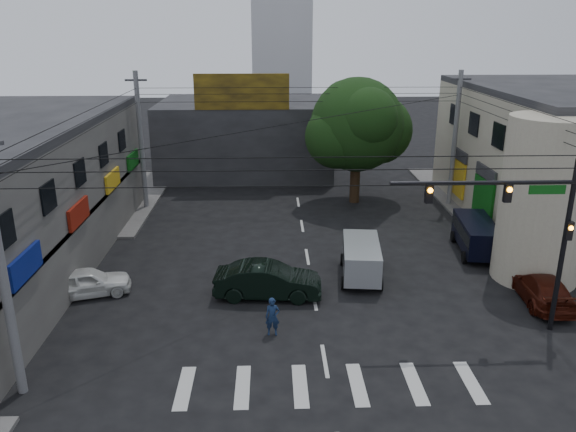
{
  "coord_description": "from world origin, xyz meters",
  "views": [
    {
      "loc": [
        -1.97,
        -21.05,
        11.83
      ],
      "look_at": [
        -1.15,
        4.0,
        3.37
      ],
      "focal_mm": 35.0,
      "sensor_mm": 36.0,
      "label": 1
    }
  ],
  "objects_px": {
    "traffic_officer": "(273,317)",
    "utility_pole_far_left": "(141,142)",
    "dark_sedan": "(268,281)",
    "navy_van": "(476,237)",
    "street_tree": "(357,125)",
    "utility_pole_near_left": "(1,268)",
    "traffic_gantry": "(526,219)",
    "utility_pole_far_right": "(455,140)",
    "white_compact": "(87,282)",
    "silver_minivan": "(361,261)",
    "maroon_sedan": "(542,288)"
  },
  "relations": [
    {
      "from": "maroon_sedan",
      "to": "utility_pole_far_right",
      "type": "bearing_deg",
      "value": -86.21
    },
    {
      "from": "street_tree",
      "to": "traffic_officer",
      "type": "xyz_separation_m",
      "value": [
        -5.93,
        -18.02,
        -4.67
      ]
    },
    {
      "from": "traffic_gantry",
      "to": "traffic_officer",
      "type": "bearing_deg",
      "value": -179.89
    },
    {
      "from": "silver_minivan",
      "to": "utility_pole_far_right",
      "type": "bearing_deg",
      "value": -28.08
    },
    {
      "from": "white_compact",
      "to": "navy_van",
      "type": "bearing_deg",
      "value": -93.9
    },
    {
      "from": "traffic_gantry",
      "to": "traffic_officer",
      "type": "height_order",
      "value": "traffic_gantry"
    },
    {
      "from": "utility_pole_near_left",
      "to": "white_compact",
      "type": "height_order",
      "value": "utility_pole_near_left"
    },
    {
      "from": "traffic_gantry",
      "to": "navy_van",
      "type": "bearing_deg",
      "value": 80.16
    },
    {
      "from": "utility_pole_far_left",
      "to": "traffic_officer",
      "type": "relative_size",
      "value": 5.74
    },
    {
      "from": "utility_pole_far_right",
      "to": "dark_sedan",
      "type": "relative_size",
      "value": 1.84
    },
    {
      "from": "silver_minivan",
      "to": "traffic_officer",
      "type": "relative_size",
      "value": 2.69
    },
    {
      "from": "silver_minivan",
      "to": "utility_pole_near_left",
      "type": "bearing_deg",
      "value": 130.55
    },
    {
      "from": "dark_sedan",
      "to": "utility_pole_near_left",
      "type": "bearing_deg",
      "value": 133.41
    },
    {
      "from": "utility_pole_far_right",
      "to": "traffic_gantry",
      "type": "bearing_deg",
      "value": -98.94
    },
    {
      "from": "navy_van",
      "to": "utility_pole_far_right",
      "type": "bearing_deg",
      "value": -1.27
    },
    {
      "from": "utility_pole_near_left",
      "to": "traffic_officer",
      "type": "distance_m",
      "value": 10.0
    },
    {
      "from": "traffic_gantry",
      "to": "utility_pole_near_left",
      "type": "height_order",
      "value": "utility_pole_near_left"
    },
    {
      "from": "traffic_gantry",
      "to": "utility_pole_near_left",
      "type": "relative_size",
      "value": 0.78
    },
    {
      "from": "white_compact",
      "to": "utility_pole_far_left",
      "type": "bearing_deg",
      "value": -16.9
    },
    {
      "from": "traffic_officer",
      "to": "navy_van",
      "type": "bearing_deg",
      "value": 36.85
    },
    {
      "from": "street_tree",
      "to": "maroon_sedan",
      "type": "xyz_separation_m",
      "value": [
        6.22,
        -15.54,
        -4.81
      ]
    },
    {
      "from": "maroon_sedan",
      "to": "silver_minivan",
      "type": "bearing_deg",
      "value": -15.3
    },
    {
      "from": "traffic_gantry",
      "to": "traffic_officer",
      "type": "distance_m",
      "value": 10.56
    },
    {
      "from": "dark_sedan",
      "to": "navy_van",
      "type": "xyz_separation_m",
      "value": [
        11.39,
        4.98,
        0.1
      ]
    },
    {
      "from": "traffic_gantry",
      "to": "dark_sedan",
      "type": "height_order",
      "value": "traffic_gantry"
    },
    {
      "from": "street_tree",
      "to": "silver_minivan",
      "type": "relative_size",
      "value": 2.02
    },
    {
      "from": "dark_sedan",
      "to": "traffic_gantry",
      "type": "bearing_deg",
      "value": -104.53
    },
    {
      "from": "white_compact",
      "to": "navy_van",
      "type": "relative_size",
      "value": 0.9
    },
    {
      "from": "traffic_officer",
      "to": "utility_pole_far_left",
      "type": "bearing_deg",
      "value": 116.86
    },
    {
      "from": "utility_pole_far_left",
      "to": "utility_pole_far_right",
      "type": "bearing_deg",
      "value": 0.0
    },
    {
      "from": "utility_pole_far_right",
      "to": "silver_minivan",
      "type": "bearing_deg",
      "value": -124.46
    },
    {
      "from": "street_tree",
      "to": "traffic_gantry",
      "type": "xyz_separation_m",
      "value": [
        3.82,
        -18.0,
        -0.64
      ]
    },
    {
      "from": "navy_van",
      "to": "traffic_officer",
      "type": "bearing_deg",
      "value": 133.52
    },
    {
      "from": "utility_pole_near_left",
      "to": "utility_pole_far_left",
      "type": "bearing_deg",
      "value": 90.0
    },
    {
      "from": "street_tree",
      "to": "utility_pole_far_right",
      "type": "relative_size",
      "value": 0.95
    },
    {
      "from": "dark_sedan",
      "to": "traffic_officer",
      "type": "height_order",
      "value": "dark_sedan"
    },
    {
      "from": "white_compact",
      "to": "navy_van",
      "type": "height_order",
      "value": "navy_van"
    },
    {
      "from": "utility_pole_far_right",
      "to": "utility_pole_near_left",
      "type": "bearing_deg",
      "value": -135.69
    },
    {
      "from": "white_compact",
      "to": "silver_minivan",
      "type": "distance_m",
      "value": 13.05
    },
    {
      "from": "utility_pole_far_left",
      "to": "navy_van",
      "type": "height_order",
      "value": "utility_pole_far_left"
    },
    {
      "from": "street_tree",
      "to": "utility_pole_far_left",
      "type": "distance_m",
      "value": 14.56
    },
    {
      "from": "maroon_sedan",
      "to": "silver_minivan",
      "type": "relative_size",
      "value": 1.09
    },
    {
      "from": "street_tree",
      "to": "silver_minivan",
      "type": "height_order",
      "value": "street_tree"
    },
    {
      "from": "street_tree",
      "to": "utility_pole_near_left",
      "type": "relative_size",
      "value": 0.95
    },
    {
      "from": "street_tree",
      "to": "utility_pole_far_left",
      "type": "bearing_deg",
      "value": -176.05
    },
    {
      "from": "utility_pole_far_left",
      "to": "white_compact",
      "type": "bearing_deg",
      "value": -89.92
    },
    {
      "from": "dark_sedan",
      "to": "street_tree",
      "type": "bearing_deg",
      "value": -18.55
    },
    {
      "from": "utility_pole_far_right",
      "to": "utility_pole_far_left",
      "type": "bearing_deg",
      "value": 180.0
    },
    {
      "from": "street_tree",
      "to": "maroon_sedan",
      "type": "distance_m",
      "value": 17.42
    },
    {
      "from": "street_tree",
      "to": "dark_sedan",
      "type": "xyz_separation_m",
      "value": [
        -6.12,
        -14.65,
        -4.67
      ]
    }
  ]
}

